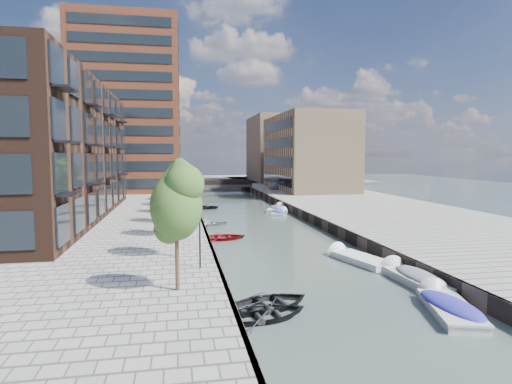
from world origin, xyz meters
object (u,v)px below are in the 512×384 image
object	(u,v)px
motorboat_0	(447,307)
motorboat_1	(414,278)
sloop_2	(222,239)
motorboat_3	(280,213)
sloop_4	(202,209)
car	(275,186)
tree_5	(177,172)
sloop_1	(269,308)
motorboat_4	(277,209)
sloop_3	(207,226)
tree_3	(177,178)
sloop_0	(263,318)
bridge	(219,184)
motorboat_2	(355,259)
tree_6	(177,170)
tree_4	(177,175)
tree_1	(176,190)
tree_0	(176,202)
tree_2	(177,183)

from	to	relation	value
motorboat_0	motorboat_1	size ratio (longest dim) A/B	0.98
sloop_2	motorboat_3	size ratio (longest dim) A/B	0.88
sloop_4	car	size ratio (longest dim) A/B	1.13
tree_5	sloop_1	world-z (taller)	tree_5
motorboat_4	sloop_4	bearing A→B (deg)	158.32
sloop_3	motorboat_1	size ratio (longest dim) A/B	0.78
sloop_3	car	distance (m)	36.76
tree_3	sloop_0	world-z (taller)	tree_3
bridge	motorboat_3	bearing A→B (deg)	-83.26
motorboat_2	tree_6	bearing A→B (deg)	110.00
tree_4	sloop_0	distance (m)	30.53
car	tree_5	bearing A→B (deg)	-126.01
tree_1	sloop_4	xyz separation A→B (m)	(3.35, 32.19, -5.31)
motorboat_2	motorboat_3	size ratio (longest dim) A/B	1.15
tree_1	tree_0	bearing A→B (deg)	-90.00
tree_0	sloop_3	xyz separation A→B (m)	(3.10, 24.69, -5.31)
tree_6	sloop_1	xyz separation A→B (m)	(4.45, -42.51, -5.31)
sloop_3	motorboat_1	bearing A→B (deg)	-161.07
sloop_4	motorboat_0	bearing A→B (deg)	-150.89
motorboat_4	bridge	bearing A→B (deg)	98.30
tree_4	motorboat_0	distance (m)	33.50
tree_6	sloop_0	bearing A→B (deg)	-84.94
tree_0	car	xyz separation A→B (m)	(18.20, 58.16, -3.57)
bridge	sloop_1	world-z (taller)	bridge
sloop_2	tree_2	bearing A→B (deg)	122.96
tree_5	motorboat_3	distance (m)	14.20
tree_5	motorboat_4	xyz separation A→B (m)	(13.28, 0.24, -5.10)
motorboat_1	motorboat_3	world-z (taller)	motorboat_1
tree_5	sloop_0	world-z (taller)	tree_5
motorboat_1	car	size ratio (longest dim) A/B	1.32
motorboat_1	sloop_3	bearing A→B (deg)	115.53
tree_2	sloop_4	distance (m)	25.96
tree_4	sloop_3	distance (m)	6.98
motorboat_0	motorboat_4	world-z (taller)	motorboat_0
tree_6	sloop_2	world-z (taller)	tree_6
sloop_1	motorboat_3	bearing A→B (deg)	-33.12
tree_4	sloop_2	xyz separation A→B (m)	(3.91, -11.01, -5.31)
tree_4	motorboat_1	bearing A→B (deg)	-61.79
tree_3	sloop_1	bearing A→B (deg)	-78.31
tree_1	motorboat_2	world-z (taller)	tree_1
tree_4	motorboat_0	xyz separation A→B (m)	(12.87, -30.50, -5.09)
tree_0	motorboat_1	distance (m)	14.93
motorboat_3	tree_5	bearing A→B (deg)	165.08
sloop_0	sloop_2	size ratio (longest dim) A/B	1.01
sloop_2	motorboat_3	distance (m)	17.09
motorboat_4	tree_4	bearing A→B (deg)	-151.40
tree_4	motorboat_1	size ratio (longest dim) A/B	1.04
tree_4	motorboat_0	size ratio (longest dim) A/B	1.06
tree_4	tree_5	distance (m)	7.00
tree_1	sloop_1	bearing A→B (deg)	-59.34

